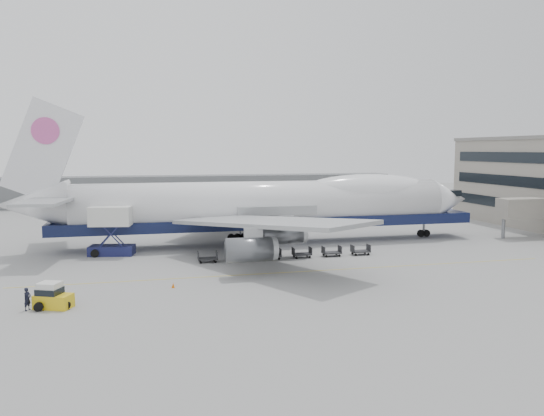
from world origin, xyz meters
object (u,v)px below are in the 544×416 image
object	(u,v)px
catering_truck	(111,228)
baggage_tug	(52,297)
airliner	(269,204)
ground_worker	(27,299)

from	to	relation	value
catering_truck	baggage_tug	bearing A→B (deg)	-88.47
airliner	baggage_tug	size ratio (longest dim) A/B	19.73
airliner	baggage_tug	distance (m)	36.27
catering_truck	airliner	bearing A→B (deg)	19.84
airliner	ground_worker	distance (m)	37.76
airliner	ground_worker	size ratio (longest dim) A/B	34.79
baggage_tug	ground_worker	world-z (taller)	baggage_tug
catering_truck	ground_worker	bearing A→B (deg)	-92.94
airliner	catering_truck	distance (m)	21.75
ground_worker	catering_truck	bearing A→B (deg)	19.75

